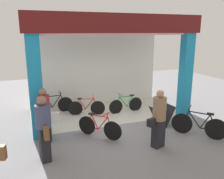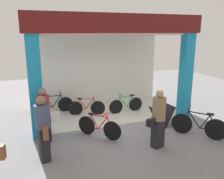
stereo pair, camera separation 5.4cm
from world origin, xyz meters
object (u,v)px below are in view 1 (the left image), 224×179
(bicycle_inside_0, at_px, (86,107))
(bicycle_parked_1, at_px, (199,125))
(pedestrian_1, at_px, (45,115))
(bicycle_inside_1, at_px, (126,105))
(bicycle_parked_0, at_px, (99,127))
(pedestrian_3, at_px, (44,128))
(pedestrian_0, at_px, (159,118))
(bicycle_inside_2, at_px, (53,105))
(sandwich_board_sign, at_px, (162,116))

(bicycle_inside_0, xyz_separation_m, bicycle_parked_1, (2.86, -3.13, 0.05))
(pedestrian_1, bearing_deg, bicycle_inside_1, 25.79)
(bicycle_parked_1, bearing_deg, bicycle_inside_1, 113.40)
(bicycle_parked_0, distance_m, pedestrian_3, 2.00)
(bicycle_inside_0, distance_m, bicycle_inside_1, 1.63)
(bicycle_parked_0, height_order, pedestrian_3, pedestrian_3)
(bicycle_inside_1, bearing_deg, bicycle_parked_1, -66.60)
(bicycle_parked_0, distance_m, pedestrian_0, 1.92)
(bicycle_inside_0, relative_size, bicycle_parked_1, 1.08)
(bicycle_inside_0, bearing_deg, bicycle_inside_1, -8.70)
(bicycle_inside_2, xyz_separation_m, pedestrian_3, (-0.64, -3.62, 0.57))
(bicycle_inside_2, distance_m, pedestrian_0, 4.72)
(bicycle_inside_0, height_order, pedestrian_1, pedestrian_1)
(pedestrian_3, bearing_deg, pedestrian_0, -6.56)
(bicycle_inside_0, bearing_deg, pedestrian_1, -132.80)
(bicycle_inside_0, distance_m, pedestrian_0, 3.57)
(bicycle_inside_1, height_order, bicycle_parked_0, bicycle_parked_0)
(bicycle_parked_1, distance_m, pedestrian_0, 1.67)
(bicycle_inside_1, relative_size, pedestrian_1, 0.89)
(bicycle_inside_2, bearing_deg, pedestrian_1, -101.35)
(sandwich_board_sign, bearing_deg, bicycle_parked_0, -178.28)
(bicycle_inside_1, xyz_separation_m, bicycle_inside_2, (-2.81, 0.94, 0.02))
(bicycle_inside_2, distance_m, pedestrian_1, 2.64)
(bicycle_parked_0, height_order, pedestrian_0, pedestrian_0)
(bicycle_inside_1, bearing_deg, pedestrian_3, -142.11)
(bicycle_inside_1, height_order, bicycle_inside_2, bicycle_inside_2)
(bicycle_parked_0, distance_m, bicycle_parked_1, 3.15)
(bicycle_inside_0, xyz_separation_m, pedestrian_0, (1.27, -3.29, 0.57))
(bicycle_inside_0, relative_size, pedestrian_3, 0.81)
(pedestrian_1, bearing_deg, pedestrian_0, -25.69)
(bicycle_inside_0, relative_size, sandwich_board_sign, 1.65)
(bicycle_inside_1, xyz_separation_m, bicycle_parked_1, (1.25, -2.88, 0.05))
(sandwich_board_sign, bearing_deg, pedestrian_1, 177.64)
(bicycle_inside_0, xyz_separation_m, pedestrian_1, (-1.71, -1.85, 0.54))
(bicycle_parked_0, bearing_deg, sandwich_board_sign, 1.72)
(bicycle_inside_1, height_order, sandwich_board_sign, bicycle_inside_1)
(bicycle_parked_1, bearing_deg, bicycle_inside_0, 132.37)
(pedestrian_0, bearing_deg, bicycle_parked_0, 139.11)
(bicycle_inside_1, xyz_separation_m, bicycle_parked_0, (-1.73, -1.84, 0.01))
(bicycle_inside_0, height_order, pedestrian_3, pedestrian_3)
(bicycle_inside_1, xyz_separation_m, pedestrian_1, (-3.32, -1.60, 0.54))
(bicycle_inside_2, relative_size, bicycle_parked_1, 1.21)
(bicycle_inside_1, xyz_separation_m, pedestrian_0, (-0.34, -3.04, 0.56))
(sandwich_board_sign, height_order, pedestrian_3, pedestrian_3)
(bicycle_parked_1, bearing_deg, sandwich_board_sign, 120.26)
(pedestrian_0, relative_size, pedestrian_3, 0.98)
(bicycle_parked_0, relative_size, sandwich_board_sign, 1.38)
(bicycle_inside_2, height_order, bicycle_parked_1, bicycle_parked_1)
(bicycle_inside_1, relative_size, sandwich_board_sign, 1.75)
(bicycle_inside_2, bearing_deg, pedestrian_0, -58.12)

